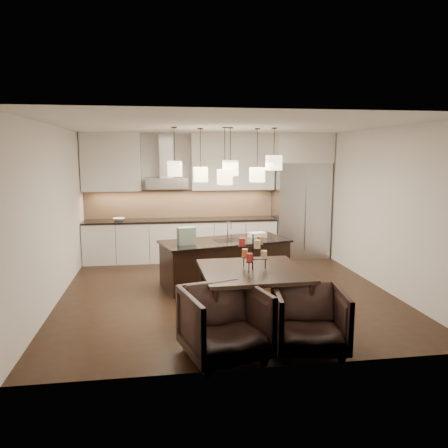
{
  "coord_description": "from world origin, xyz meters",
  "views": [
    {
      "loc": [
        -1.11,
        -7.16,
        2.34
      ],
      "look_at": [
        0.0,
        0.2,
        1.15
      ],
      "focal_mm": 35.0,
      "sensor_mm": 36.0,
      "label": 1
    }
  ],
  "objects": [
    {
      "name": "floor",
      "position": [
        0.0,
        0.0,
        -0.01
      ],
      "size": [
        5.5,
        5.5,
        0.02
      ],
      "primitive_type": "cube",
      "color": "black",
      "rests_on": "ground"
    },
    {
      "name": "upper_cab_left",
      "position": [
        -2.1,
        2.57,
        2.17
      ],
      "size": [
        1.25,
        0.35,
        1.25
      ],
      "primitive_type": "cube",
      "color": "silver",
      "rests_on": "wall_back"
    },
    {
      "name": "backsplash",
      "position": [
        -0.62,
        2.73,
        1.24
      ],
      "size": [
        4.21,
        0.02,
        0.63
      ],
      "primitive_type": "cube",
      "color": "tan",
      "rests_on": "countertop"
    },
    {
      "name": "wall_back",
      "position": [
        0.0,
        2.76,
        1.4
      ],
      "size": [
        5.5,
        0.02,
        2.8
      ],
      "primitive_type": "cube",
      "color": "silver",
      "rests_on": "ground"
    },
    {
      "name": "food_container",
      "position": [
        0.7,
        0.66,
        0.86
      ],
      "size": [
        0.34,
        0.28,
        0.09
      ],
      "primitive_type": "cube",
      "rotation": [
        0.0,
        0.0,
        0.25
      ],
      "color": "silver",
      "rests_on": "island_top"
    },
    {
      "name": "upper_cab_right",
      "position": [
        0.55,
        2.57,
        2.17
      ],
      "size": [
        1.85,
        0.35,
        1.25
      ],
      "primitive_type": "cube",
      "color": "silver",
      "rests_on": "wall_back"
    },
    {
      "name": "candle_d",
      "position": [
        0.23,
        -1.51,
        1.19
      ],
      "size": [
        0.09,
        0.09,
        0.11
      ],
      "primitive_type": "cylinder",
      "rotation": [
        0.0,
        0.0,
        0.03
      ],
      "color": "orange",
      "rests_on": "candelabra"
    },
    {
      "name": "hood_canopy",
      "position": [
        -0.93,
        2.48,
        1.72
      ],
      "size": [
        0.9,
        0.52,
        0.24
      ],
      "primitive_type": "cube",
      "color": "#B7B7BA",
      "rests_on": "wall_back"
    },
    {
      "name": "pendant_a",
      "position": [
        -0.82,
        0.43,
        2.1
      ],
      "size": [
        0.24,
        0.24,
        0.26
      ],
      "primitive_type": "cube",
      "color": "beige",
      "rests_on": "ceiling"
    },
    {
      "name": "faucet",
      "position": [
        0.12,
        0.56,
        0.98
      ],
      "size": [
        0.14,
        0.23,
        0.34
      ],
      "primitive_type": null,
      "rotation": [
        0.0,
        0.0,
        0.25
      ],
      "color": "silver",
      "rests_on": "island_top"
    },
    {
      "name": "pendant_b",
      "position": [
        -0.35,
        0.7,
        1.98
      ],
      "size": [
        0.24,
        0.24,
        0.26
      ],
      "primitive_type": "cube",
      "color": "beige",
      "rests_on": "ceiling"
    },
    {
      "name": "fridge_panel",
      "position": [
        2.1,
        2.38,
        2.47
      ],
      "size": [
        1.26,
        0.72,
        0.65
      ],
      "primitive_type": "cube",
      "color": "silver",
      "rests_on": "refrigerator"
    },
    {
      "name": "tote_bag",
      "position": [
        -0.65,
        0.19,
        0.96
      ],
      "size": [
        0.33,
        0.23,
        0.3
      ],
      "primitive_type": "cube",
      "rotation": [
        0.0,
        0.0,
        0.25
      ],
      "color": "#195030",
      "rests_on": "island_top"
    },
    {
      "name": "candle_f",
      "position": [
        0.14,
        -1.75,
        1.19
      ],
      "size": [
        0.09,
        0.09,
        0.11
      ],
      "primitive_type": "cylinder",
      "rotation": [
        0.0,
        0.0,
        0.03
      ],
      "color": "beige",
      "rests_on": "candelabra"
    },
    {
      "name": "lower_cabinets",
      "position": [
        -0.62,
        2.43,
        0.44
      ],
      "size": [
        4.21,
        0.62,
        0.88
      ],
      "primitive_type": "cube",
      "color": "silver",
      "rests_on": "floor"
    },
    {
      "name": "armchair_right",
      "position": [
        0.63,
        -2.42,
        0.39
      ],
      "size": [
        0.94,
        0.96,
        0.78
      ],
      "primitive_type": "imported",
      "rotation": [
        0.0,
        0.0,
        -0.14
      ],
      "color": "black",
      "rests_on": "floor"
    },
    {
      "name": "island_top",
      "position": [
        0.05,
        0.45,
        0.79
      ],
      "size": [
        2.44,
        1.49,
        0.04
      ],
      "primitive_type": "cube",
      "rotation": [
        0.0,
        0.0,
        0.25
      ],
      "color": "black",
      "rests_on": "island_body"
    },
    {
      "name": "armchair_left",
      "position": [
        -0.39,
        -2.44,
        0.42
      ],
      "size": [
        1.1,
        1.11,
        0.84
      ],
      "primitive_type": "imported",
      "rotation": [
        0.0,
        0.0,
        0.25
      ],
      "color": "black",
      "rests_on": "floor"
    },
    {
      "name": "pendant_d",
      "position": [
        0.67,
        0.62,
        1.97
      ],
      "size": [
        0.24,
        0.24,
        0.26
      ],
      "primitive_type": "cube",
      "color": "beige",
      "rests_on": "ceiling"
    },
    {
      "name": "pendant_c",
      "position": [
        0.14,
        0.39,
        2.1
      ],
      "size": [
        0.24,
        0.24,
        0.26
      ],
      "primitive_type": "cube",
      "color": "beige",
      "rests_on": "ceiling"
    },
    {
      "name": "pendant_f",
      "position": [
        0.03,
        0.34,
        1.95
      ],
      "size": [
        0.24,
        0.24,
        0.26
      ],
      "primitive_type": "cube",
      "color": "beige",
      "rests_on": "ceiling"
    },
    {
      "name": "candelabra",
      "position": [
        0.12,
        -1.61,
        1.06
      ],
      "size": [
        0.4,
        0.4,
        0.48
      ],
      "primitive_type": null,
      "rotation": [
        0.0,
        0.0,
        0.03
      ],
      "color": "black",
      "rests_on": "dining_table"
    },
    {
      "name": "wall_front",
      "position": [
        0.0,
        -2.76,
        1.4
      ],
      "size": [
        5.5,
        0.02,
        2.8
      ],
      "primitive_type": "cube",
      "color": "silver",
      "rests_on": "ground"
    },
    {
      "name": "wall_left",
      "position": [
        -2.76,
        0.0,
        1.4
      ],
      "size": [
        0.02,
        5.5,
        2.8
      ],
      "primitive_type": "cube",
      "color": "silver",
      "rests_on": "ground"
    },
    {
      "name": "candle_b",
      "position": [
        0.03,
        -1.48,
        1.01
      ],
      "size": [
        0.09,
        0.09,
        0.11
      ],
      "primitive_type": "cylinder",
      "rotation": [
        0.0,
        0.0,
        0.03
      ],
      "color": "orange",
      "rests_on": "candelabra"
    },
    {
      "name": "island_body",
      "position": [
        0.05,
        0.45,
        0.39
      ],
      "size": [
        2.35,
        1.4,
        0.78
      ],
      "primitive_type": "cube",
      "rotation": [
        0.0,
        0.0,
        0.25
      ],
      "color": "black",
      "rests_on": "floor"
    },
    {
      "name": "countertop",
      "position": [
        -0.62,
        2.43,
        0.9
      ],
      "size": [
        4.21,
        0.66,
        0.04
      ],
      "primitive_type": "cube",
      "color": "black",
      "rests_on": "lower_cabinets"
    },
    {
      "name": "wall_right",
      "position": [
        2.76,
        0.0,
        1.4
      ],
      "size": [
        0.02,
        5.5,
        2.8
      ],
      "primitive_type": "cube",
      "color": "silver",
      "rests_on": "ground"
    },
    {
      "name": "refrigerator",
      "position": [
        2.1,
        2.38,
        1.07
      ],
      "size": [
        1.2,
        0.72,
        2.15
      ],
      "primitive_type": "cube",
      "color": "#B7B7BA",
      "rests_on": "floor"
    },
    {
      "name": "candle_c",
      "position": [
        0.04,
        -1.74,
        1.01
      ],
      "size": [
        0.09,
        0.09,
        0.11
      ],
      "primitive_type": "cylinder",
      "rotation": [
        0.0,
        0.0,
        0.03
      ],
      "color": "#A82525",
      "rests_on": "candelabra"
    },
    {
      "name": "pendant_e",
      "position": [
        0.91,
        0.38,
        2.19
      ],
      "size": [
        0.24,
        0.24,
        0.26
      ],
      "primitive_type": "cube",
      "color": "beige",
      "rests_on": "ceiling"
    },
    {
      "name": "fruit_bowl",
      "position": [
        -1.97,
        2.38,
        0.95
      ],
      "size": [
        0.26,
        0.26,
        0.06
      ],
      "primitive_type": "imported",
      "rotation": [
        0.0,
        0.0,
        -0.02
      ],
      "color": "silver",
      "rests_on": "countertop"
    },
    {
      "name": "hood_chimney",
      "position": [
        -0.93,
        2.59,
        2.32
      ],
      "size": [
        0.3,
        0.28,
        0.96
      ],
      "primitive_type": "cube",
      "color": "#B7B7BA",
      "rests_on": "hood_canopy"
    },
    {
      "name": "candle_e",
      "position": [
        -0.03,
        -1.59,
        1.19
      ],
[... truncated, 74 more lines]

